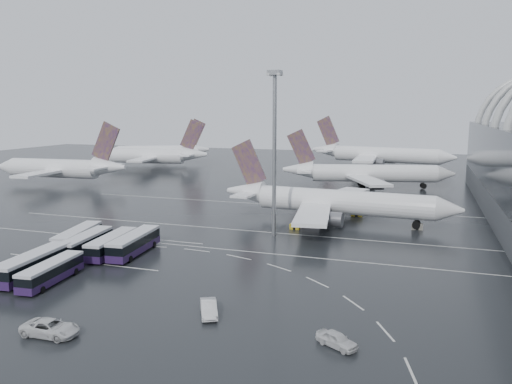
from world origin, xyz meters
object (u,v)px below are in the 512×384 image
(bus_row_near_d, at_px, (134,243))
(van_curve_a, at_px, (50,328))
(bus_row_far_b, at_px, (33,264))
(gse_cart_belly_d, at_px, (417,226))
(jet_remote_mid, at_px, (154,156))
(jet_remote_west, at_px, (62,169))
(bus_row_near_a, at_px, (78,237))
(airliner_gate_c, at_px, (378,155))
(bus_row_far_c, at_px, (51,271))
(gse_cart_belly_e, at_px, (357,213))
(airliner_main, at_px, (332,202))
(van_curve_c, at_px, (209,308))
(bus_row_near_c, at_px, (112,244))
(bus_row_near_b, at_px, (86,243))
(floodlight_mast, at_px, (274,134))
(airliner_gate_b, at_px, (365,174))
(gse_cart_belly_c, at_px, (295,227))
(van_curve_b, at_px, (337,340))
(jet_remote_far, at_px, (160,152))

(bus_row_near_d, relative_size, van_curve_a, 2.23)
(bus_row_far_b, height_order, gse_cart_belly_d, bus_row_far_b)
(jet_remote_mid, bearing_deg, bus_row_near_d, 108.58)
(jet_remote_west, xyz_separation_m, bus_row_near_a, (52.49, -59.76, -3.45))
(bus_row_near_a, bearing_deg, airliner_gate_c, -27.10)
(bus_row_far_c, relative_size, gse_cart_belly_e, 4.92)
(bus_row_near_d, relative_size, bus_row_far_b, 1.00)
(airliner_main, relative_size, van_curve_c, 9.77)
(bus_row_near_c, bearing_deg, bus_row_near_b, 93.78)
(bus_row_far_c, bearing_deg, floodlight_mast, -37.82)
(airliner_gate_c, height_order, jet_remote_mid, airliner_gate_c)
(airliner_gate_b, bearing_deg, gse_cart_belly_c, -111.01)
(gse_cart_belly_c, relative_size, gse_cart_belly_d, 0.89)
(airliner_gate_b, bearing_deg, bus_row_near_d, -122.67)
(van_curve_a, relative_size, van_curve_c, 1.20)
(van_curve_b, bearing_deg, bus_row_far_b, 109.58)
(jet_remote_west, height_order, bus_row_near_a, jet_remote_west)
(jet_remote_far, bearing_deg, jet_remote_mid, 87.60)
(floodlight_mast, relative_size, gse_cart_belly_c, 15.62)
(bus_row_near_d, xyz_separation_m, bus_row_far_b, (-7.62, -14.60, 0.00))
(airliner_main, relative_size, airliner_gate_b, 0.99)
(bus_row_far_c, bearing_deg, van_curve_b, -104.59)
(airliner_gate_b, distance_m, airliner_gate_c, 57.12)
(bus_row_near_a, distance_m, gse_cart_belly_d, 65.28)
(airliner_gate_c, distance_m, gse_cart_belly_e, 98.84)
(airliner_main, xyz_separation_m, floodlight_mast, (-8.39, -15.43, 15.16))
(bus_row_far_c, bearing_deg, bus_row_near_b, 12.79)
(bus_row_near_c, bearing_deg, airliner_main, -46.51)
(bus_row_near_a, height_order, bus_row_near_b, bus_row_near_a)
(jet_remote_far, relative_size, bus_row_near_b, 3.26)
(airliner_main, bearing_deg, bus_row_near_a, -134.43)
(bus_row_near_c, height_order, van_curve_b, bus_row_near_c)
(van_curve_b, bearing_deg, airliner_gate_b, 34.22)
(bus_row_near_b, xyz_separation_m, van_curve_b, (45.66, -20.23, -1.00))
(jet_remote_far, height_order, van_curve_b, jet_remote_far)
(airliner_main, xyz_separation_m, bus_row_near_d, (-27.13, -34.59, -2.47))
(jet_remote_far, xyz_separation_m, van_curve_c, (88.10, -145.48, -4.28))
(van_curve_b, bearing_deg, bus_row_near_b, 95.44)
(bus_row_near_d, xyz_separation_m, van_curve_a, (8.21, -29.61, -1.00))
(jet_remote_west, height_order, van_curve_b, jet_remote_west)
(airliner_gate_c, distance_m, jet_remote_mid, 91.96)
(airliner_main, bearing_deg, airliner_gate_c, 93.72)
(jet_remote_west, height_order, van_curve_a, jet_remote_west)
(van_curve_a, bearing_deg, airliner_main, -19.12)
(jet_remote_west, bearing_deg, van_curve_b, 136.80)
(gse_cart_belly_d, bearing_deg, gse_cart_belly_e, 145.80)
(bus_row_near_b, xyz_separation_m, van_curve_c, (30.02, -17.07, -0.91))
(gse_cart_belly_c, bearing_deg, van_curve_b, -71.07)
(jet_remote_mid, distance_m, gse_cart_belly_d, 126.98)
(bus_row_near_c, xyz_separation_m, van_curve_c, (25.54, -17.86, -0.90))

